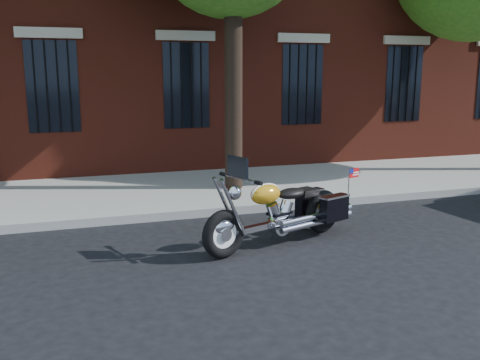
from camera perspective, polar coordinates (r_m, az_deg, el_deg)
name	(u,v)px	position (r m, az deg, el deg)	size (l,w,h in m)	color
ground	(258,236)	(8.42, 1.95, -5.96)	(120.00, 120.00, 0.00)	black
curb	(232,210)	(9.66, -0.83, -3.21)	(40.00, 0.16, 0.15)	gray
sidewalk	(206,189)	(11.42, -3.61, -0.94)	(40.00, 3.60, 0.15)	gray
motorcycle	(284,212)	(7.98, 4.73, -3.47)	(2.72, 1.36, 1.39)	black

